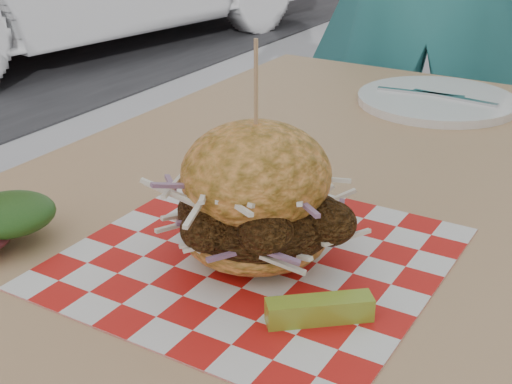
% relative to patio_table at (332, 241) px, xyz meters
% --- Properties ---
extents(patio_table, '(0.80, 1.20, 0.75)m').
position_rel_patio_table_xyz_m(patio_table, '(0.00, 0.00, 0.00)').
color(patio_table, tan).
rests_on(patio_table, ground).
extents(patio_chair, '(0.52, 0.52, 0.95)m').
position_rel_patio_table_xyz_m(patio_chair, '(-0.03, 1.03, -0.12)').
color(patio_chair, tan).
rests_on(patio_chair, ground).
extents(paper_liner, '(0.36, 0.36, 0.00)m').
position_rel_patio_table_xyz_m(paper_liner, '(0.01, -0.21, 0.08)').
color(paper_liner, red).
rests_on(paper_liner, patio_table).
extents(sandwich, '(0.20, 0.20, 0.23)m').
position_rel_patio_table_xyz_m(sandwich, '(0.01, -0.21, 0.14)').
color(sandwich, '#EF9843').
rests_on(sandwich, paper_liner).
extents(pickle_spear, '(0.09, 0.08, 0.02)m').
position_rel_patio_table_xyz_m(pickle_spear, '(0.12, -0.28, 0.09)').
color(pickle_spear, '#8AAA31').
rests_on(pickle_spear, paper_liner).
extents(place_setting, '(0.27, 0.27, 0.02)m').
position_rel_patio_table_xyz_m(place_setting, '(0.00, 0.41, 0.09)').
color(place_setting, white).
rests_on(place_setting, patio_table).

